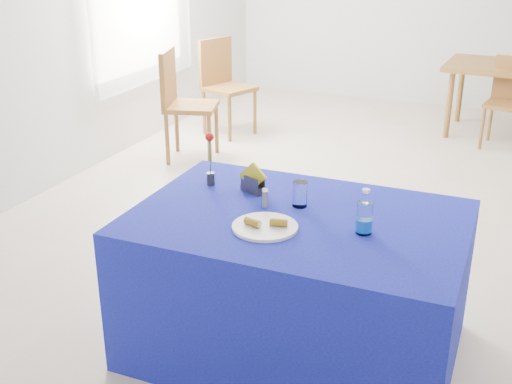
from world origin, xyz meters
TOP-DOWN VIEW (x-y plane):
  - floor at (0.00, 0.00)m, footprint 7.00×7.00m
  - plate at (0.09, -2.23)m, footprint 0.31×0.31m
  - drinking_glass at (0.15, -1.92)m, footprint 0.07×0.07m
  - salt_shaker at (-0.00, -2.00)m, footprint 0.03×0.03m
  - pepper_shaker at (-0.01, -1.97)m, footprint 0.03×0.03m
  - blue_table at (0.19, -2.04)m, footprint 1.60×1.10m
  - water_bottle at (0.52, -2.10)m, footprint 0.08×0.08m
  - napkin_holder at (-0.14, -1.84)m, footprint 0.15×0.10m
  - rose_vase at (-0.39, -1.83)m, footprint 0.05×0.05m
  - chair_bg_left at (1.01, 2.04)m, footprint 0.46×0.46m
  - chair_win_a at (-1.82, 0.42)m, footprint 0.58×0.58m
  - chair_win_b at (-1.83, 1.36)m, footprint 0.58×0.58m
  - banana_pieces at (0.10, -2.23)m, footprint 0.20×0.10m

SIDE VIEW (x-z plane):
  - floor at x=0.00m, z-range 0.00..0.00m
  - blue_table at x=0.19m, z-range 0.00..0.76m
  - chair_bg_left at x=1.01m, z-range 0.07..0.96m
  - chair_win_b at x=-1.83m, z-range 0.08..1.08m
  - chair_win_a at x=-1.82m, z-range 0.08..1.12m
  - plate at x=0.09m, z-range 0.76..0.77m
  - banana_pieces at x=0.10m, z-range 0.77..0.81m
  - salt_shaker at x=0.00m, z-range 0.76..0.84m
  - pepper_shaker at x=-0.01m, z-range 0.76..0.84m
  - napkin_holder at x=-0.14m, z-range 0.73..0.89m
  - drinking_glass at x=0.15m, z-range 0.76..0.89m
  - water_bottle at x=0.52m, z-range 0.72..0.94m
  - rose_vase at x=-0.39m, z-range 0.75..1.05m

